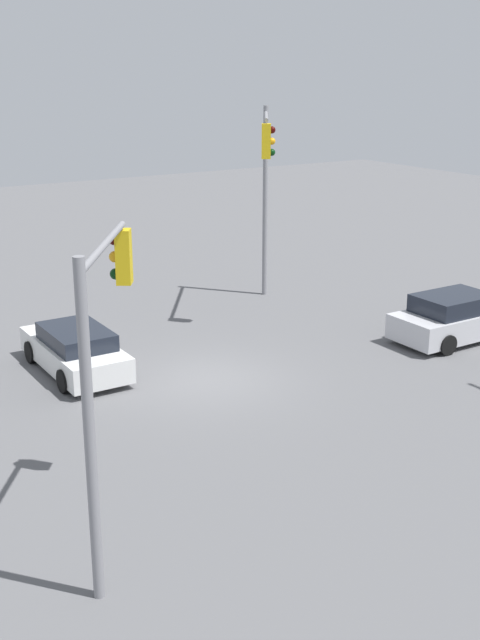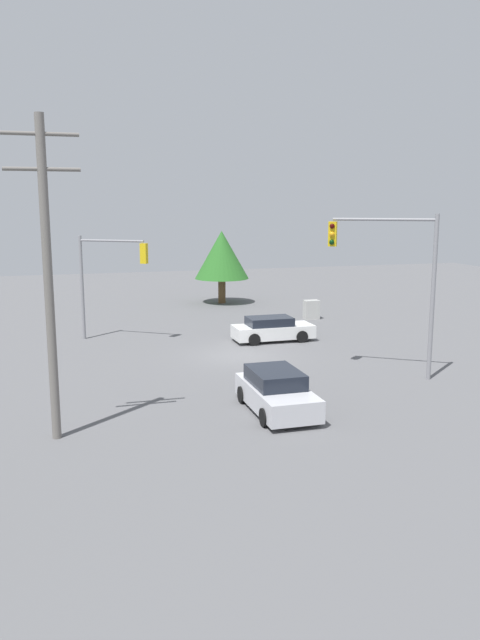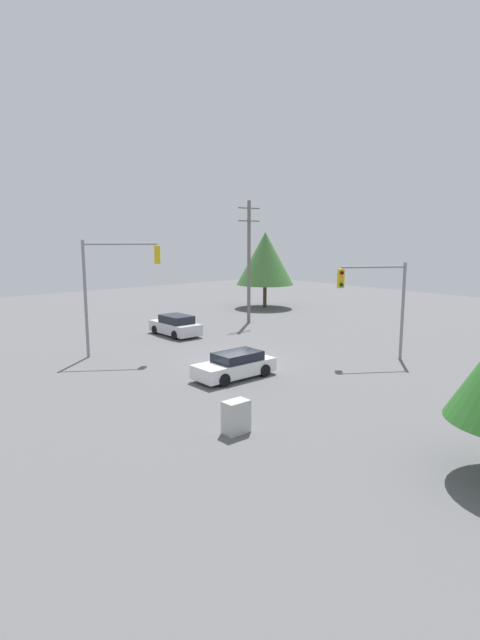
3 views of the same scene
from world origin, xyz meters
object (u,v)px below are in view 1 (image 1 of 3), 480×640
sedan_white (75,350)px  sedan_silver (456,318)px  traffic_signal_cross (266,173)px  traffic_signal_main (105,337)px

sedan_white → sedan_silver: sedan_silver is taller
sedan_white → sedan_silver: 11.72m
traffic_signal_cross → sedan_silver: bearing=59.9°
sedan_silver → traffic_signal_main: size_ratio=0.75×
sedan_white → traffic_signal_main: 9.37m
traffic_signal_main → traffic_signal_cross: bearing=-10.7°
sedan_white → traffic_signal_cross: (2.49, -8.09, 4.10)m
sedan_silver → sedan_white: bearing=-108.5°
sedan_silver → traffic_signal_main: traffic_signal_main is taller
sedan_white → traffic_signal_main: bearing=-106.8°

